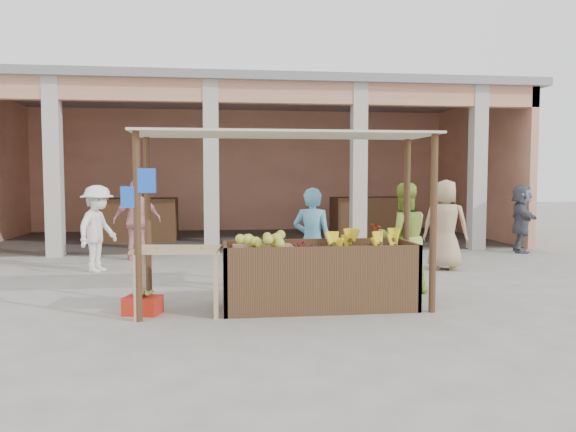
{
  "coord_description": "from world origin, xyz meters",
  "views": [
    {
      "loc": [
        -0.88,
        -7.5,
        1.8
      ],
      "look_at": [
        0.23,
        1.2,
        1.18
      ],
      "focal_mm": 35.0,
      "sensor_mm": 36.0,
      "label": 1
    }
  ],
  "objects": [
    {
      "name": "fruit_stall",
      "position": [
        0.5,
        0.0,
        0.4
      ],
      "size": [
        2.6,
        0.95,
        0.8
      ],
      "primitive_type": "cube",
      "color": "#4F381F",
      "rests_on": "ground"
    },
    {
      "name": "vendor_green",
      "position": [
        1.99,
        0.85,
        0.9
      ],
      "size": [
        0.86,
        0.5,
        1.79
      ],
      "primitive_type": "imported",
      "rotation": [
        0.0,
        0.0,
        3.14
      ],
      "color": "#9CBF3E",
      "rests_on": "ground"
    },
    {
      "name": "vendor_blue",
      "position": [
        0.55,
        0.84,
        0.87
      ],
      "size": [
        0.79,
        0.7,
        1.75
      ],
      "primitive_type": "imported",
      "rotation": [
        0.0,
        0.0,
        2.73
      ],
      "color": "#5AA9D5",
      "rests_on": "ground"
    },
    {
      "name": "melon_tray",
      "position": [
        -0.26,
        -0.03,
        0.9
      ],
      "size": [
        0.81,
        0.71,
        0.21
      ],
      "color": "#966C4D",
      "rests_on": "fruit_stall"
    },
    {
      "name": "side_table",
      "position": [
        -1.39,
        -0.14,
        0.73
      ],
      "size": [
        1.17,
        0.86,
        0.87
      ],
      "rotation": [
        0.0,
        0.0,
        -0.13
      ],
      "color": "tan",
      "rests_on": "ground"
    },
    {
      "name": "shopper_d",
      "position": [
        6.3,
        4.97,
        0.85
      ],
      "size": [
        1.21,
        1.7,
        1.71
      ],
      "primitive_type": "imported",
      "rotation": [
        0.0,
        0.0,
        1.17
      ],
      "color": "#51525E",
      "rests_on": "ground"
    },
    {
      "name": "stall_awning",
      "position": [
        -0.01,
        0.06,
        1.98
      ],
      "size": [
        4.09,
        1.35,
        2.39
      ],
      "color": "#4F381F",
      "rests_on": "ground"
    },
    {
      "name": "shopper_b",
      "position": [
        -2.59,
        4.89,
        0.91
      ],
      "size": [
        1.16,
        0.75,
        1.83
      ],
      "primitive_type": "imported",
      "rotation": [
        0.0,
        0.0,
        3.32
      ],
      "color": "pink",
      "rests_on": "ground"
    },
    {
      "name": "plantain_bundle",
      "position": [
        -1.85,
        -0.09,
        0.27
      ],
      "size": [
        0.34,
        0.24,
        0.07
      ],
      "primitive_type": null,
      "color": "olive",
      "rests_on": "red_crate"
    },
    {
      "name": "shopper_c",
      "position": [
        3.5,
        2.82,
        0.96
      ],
      "size": [
        1.1,
        0.93,
        1.93
      ],
      "primitive_type": "imported",
      "rotation": [
        0.0,
        0.0,
        2.72
      ],
      "color": "tan",
      "rests_on": "ground"
    },
    {
      "name": "ground",
      "position": [
        0.0,
        0.0,
        0.0
      ],
      "size": [
        60.0,
        60.0,
        0.0
      ],
      "primitive_type": "plane",
      "color": "gray",
      "rests_on": "ground"
    },
    {
      "name": "banana_heap",
      "position": [
        1.12,
        0.04,
        0.9
      ],
      "size": [
        1.1,
        0.6,
        0.2
      ],
      "primitive_type": null,
      "color": "yellow",
      "rests_on": "fruit_stall"
    },
    {
      "name": "market_building",
      "position": [
        0.05,
        8.93,
        2.7
      ],
      "size": [
        14.4,
        6.4,
        4.2
      ],
      "color": "tan",
      "rests_on": "ground"
    },
    {
      "name": "motorcycle",
      "position": [
        1.5,
        2.33,
        0.49
      ],
      "size": [
        0.67,
        1.88,
        0.98
      ],
      "primitive_type": "imported",
      "rotation": [
        0.0,
        0.0,
        1.56
      ],
      "color": "#9F1C04",
      "rests_on": "ground"
    },
    {
      "name": "produce_sacks",
      "position": [
        2.76,
        5.21,
        0.28
      ],
      "size": [
        0.73,
        0.69,
        0.56
      ],
      "color": "maroon",
      "rests_on": "ground"
    },
    {
      "name": "berry_heap",
      "position": [
        0.26,
        -0.01,
        0.87
      ],
      "size": [
        0.43,
        0.35,
        0.14
      ],
      "primitive_type": "ellipsoid",
      "color": "maroon",
      "rests_on": "fruit_stall"
    },
    {
      "name": "shopper_a",
      "position": [
        -3.12,
        3.44,
        0.89
      ],
      "size": [
        0.96,
        1.27,
        1.77
      ],
      "primitive_type": "imported",
      "rotation": [
        0.0,
        0.0,
        1.18
      ],
      "color": "white",
      "rests_on": "ground"
    },
    {
      "name": "papaya_pile",
      "position": [
        -1.39,
        -0.14,
        0.97
      ],
      "size": [
        0.71,
        0.4,
        0.2
      ],
      "primitive_type": null,
      "color": "#469530",
      "rests_on": "side_table"
    },
    {
      "name": "red_crate",
      "position": [
        -1.85,
        -0.09,
        0.12
      ],
      "size": [
        0.53,
        0.44,
        0.24
      ],
      "primitive_type": "cube",
      "rotation": [
        0.0,
        0.0,
        -0.28
      ],
      "color": "red",
      "rests_on": "ground"
    }
  ]
}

